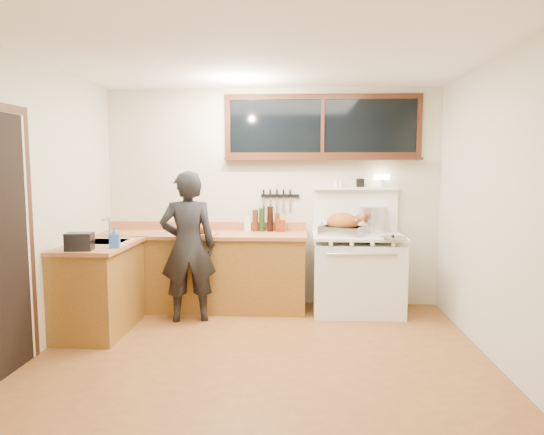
# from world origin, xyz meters

# --- Properties ---
(ground_plane) EXTENTS (4.00, 3.50, 0.02)m
(ground_plane) POSITION_xyz_m (0.00, 0.00, -0.01)
(ground_plane) COLOR brown
(room_shell) EXTENTS (4.10, 3.60, 2.65)m
(room_shell) POSITION_xyz_m (0.00, 0.00, 1.65)
(room_shell) COLOR beige
(room_shell) RESTS_ON ground
(counter_back) EXTENTS (2.44, 0.64, 1.00)m
(counter_back) POSITION_xyz_m (-0.80, 1.45, 0.45)
(counter_back) COLOR brown
(counter_back) RESTS_ON ground
(counter_left) EXTENTS (0.64, 1.09, 0.90)m
(counter_left) POSITION_xyz_m (-1.70, 0.62, 0.45)
(counter_left) COLOR brown
(counter_left) RESTS_ON ground
(sink_unit) EXTENTS (0.50, 0.45, 0.37)m
(sink_unit) POSITION_xyz_m (-1.68, 0.70, 0.85)
(sink_unit) COLOR white
(sink_unit) RESTS_ON counter_left
(vintage_stove) EXTENTS (1.02, 0.74, 1.58)m
(vintage_stove) POSITION_xyz_m (1.00, 1.41, 0.47)
(vintage_stove) COLOR white
(vintage_stove) RESTS_ON ground
(back_window) EXTENTS (2.32, 0.13, 0.77)m
(back_window) POSITION_xyz_m (0.60, 1.72, 2.06)
(back_window) COLOR black
(back_window) RESTS_ON room_shell
(knife_strip) EXTENTS (0.46, 0.03, 0.28)m
(knife_strip) POSITION_xyz_m (0.08, 1.73, 1.31)
(knife_strip) COLOR black
(knife_strip) RESTS_ON room_shell
(man) EXTENTS (0.66, 0.51, 1.63)m
(man) POSITION_xyz_m (-0.86, 0.99, 0.82)
(man) COLOR black
(man) RESTS_ON ground
(soap_bottle) EXTENTS (0.11, 0.11, 0.20)m
(soap_bottle) POSITION_xyz_m (-1.43, 0.38, 1.00)
(soap_bottle) COLOR blue
(soap_bottle) RESTS_ON counter_left
(toaster) EXTENTS (0.26, 0.19, 0.16)m
(toaster) POSITION_xyz_m (-1.70, 0.22, 0.98)
(toaster) COLOR black
(toaster) RESTS_ON counter_left
(cutting_board) EXTENTS (0.39, 0.31, 0.13)m
(cutting_board) POSITION_xyz_m (-0.78, 1.27, 0.95)
(cutting_board) COLOR #A56541
(cutting_board) RESTS_ON counter_back
(roast_turkey) EXTENTS (0.57, 0.51, 0.26)m
(roast_turkey) POSITION_xyz_m (0.83, 1.39, 1.00)
(roast_turkey) COLOR silver
(roast_turkey) RESTS_ON vintage_stove
(stockpot) EXTENTS (0.39, 0.39, 0.30)m
(stockpot) POSITION_xyz_m (1.20, 1.63, 1.05)
(stockpot) COLOR silver
(stockpot) RESTS_ON vintage_stove
(saucepan) EXTENTS (0.21, 0.30, 0.12)m
(saucepan) POSITION_xyz_m (1.18, 1.54, 0.96)
(saucepan) COLOR silver
(saucepan) RESTS_ON vintage_stove
(pot_lid) EXTENTS (0.31, 0.31, 0.04)m
(pot_lid) POSITION_xyz_m (1.34, 1.11, 0.91)
(pot_lid) COLOR silver
(pot_lid) RESTS_ON vintage_stove
(coffee_tin) EXTENTS (0.11, 0.09, 0.14)m
(coffee_tin) POSITION_xyz_m (0.12, 1.60, 0.97)
(coffee_tin) COLOR maroon
(coffee_tin) RESTS_ON counter_back
(pitcher) EXTENTS (0.11, 0.11, 0.17)m
(pitcher) POSITION_xyz_m (-0.29, 1.63, 0.98)
(pitcher) COLOR white
(pitcher) RESTS_ON counter_back
(bottle_cluster) EXTENTS (0.40, 0.07, 0.30)m
(bottle_cluster) POSITION_xyz_m (-0.05, 1.63, 1.03)
(bottle_cluster) COLOR black
(bottle_cluster) RESTS_ON counter_back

